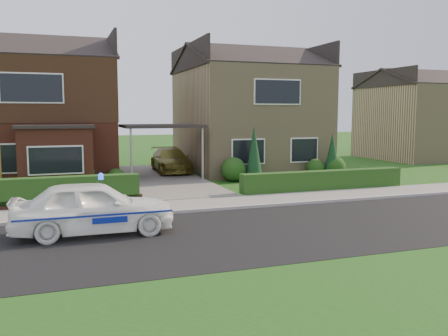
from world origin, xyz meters
name	(u,v)px	position (x,y,z in m)	size (l,w,h in m)	color
ground	(243,233)	(0.00, 0.00, 0.00)	(120.00, 120.00, 0.00)	#144312
road	(243,233)	(0.00, 0.00, 0.00)	(60.00, 6.00, 0.02)	black
kerb	(210,210)	(0.00, 3.05, 0.06)	(60.00, 0.16, 0.12)	#9E9993
sidewalk	(201,204)	(0.00, 4.10, 0.05)	(60.00, 2.00, 0.10)	slate
grass_verge	(344,298)	(0.00, -5.00, 0.00)	(60.00, 4.00, 0.01)	#144312
driveway	(162,179)	(0.00, 11.00, 0.06)	(3.80, 12.00, 0.12)	#666059
house_left	(37,104)	(-5.78, 13.90, 3.81)	(7.50, 9.53, 7.25)	brown
house_right	(248,107)	(5.80, 13.99, 3.66)	(7.50, 8.06, 7.25)	tan
carport_link	(161,127)	(0.00, 10.95, 2.66)	(3.80, 3.00, 2.77)	black
dwarf_wall	(31,205)	(-5.80, 5.30, 0.18)	(7.70, 0.25, 0.36)	brown
hedge_left	(31,209)	(-5.80, 5.45, 0.00)	(7.50, 0.55, 0.90)	black
hedge_right	(323,192)	(5.80, 5.35, 0.00)	(7.50, 0.55, 0.80)	black
shrub_left_mid	(79,175)	(-4.00, 9.30, 0.66)	(1.32, 1.32, 1.32)	black
shrub_left_near	(116,178)	(-2.40, 9.60, 0.42)	(0.84, 0.84, 0.84)	black
shrub_right_near	(233,169)	(3.20, 9.40, 0.60)	(1.20, 1.20, 1.20)	black
shrub_right_mid	(315,168)	(7.80, 9.50, 0.48)	(0.96, 0.96, 0.96)	black
shrub_right_far	(335,167)	(8.80, 9.20, 0.54)	(1.08, 1.08, 1.08)	black
conifer_a	(254,155)	(4.20, 9.20, 1.30)	(0.90, 0.90, 2.60)	black
conifer_b	(332,156)	(8.60, 9.20, 1.10)	(0.90, 0.90, 2.20)	black
neighbour_right	(418,123)	(20.00, 16.00, 2.60)	(6.50, 7.00, 5.20)	tan
police_car	(94,208)	(-3.95, 1.20, 0.74)	(4.02, 4.41, 1.65)	white
driveway_car	(171,160)	(1.00, 13.37, 0.76)	(1.79, 4.40, 1.28)	olive
potted_plant_a	(82,193)	(-4.04, 6.00, 0.38)	(0.40, 0.27, 0.76)	gray
potted_plant_c	(124,191)	(-2.50, 6.00, 0.36)	(0.41, 0.41, 0.73)	gray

